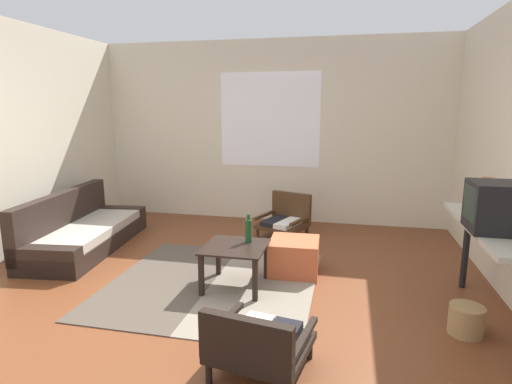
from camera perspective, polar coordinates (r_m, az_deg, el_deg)
ground_plane at (r=3.78m, az=-7.09°, el=-15.45°), size 7.80×7.80×0.00m
far_wall_with_window at (r=6.34m, az=1.99°, el=8.25°), size 5.60×0.13×2.70m
area_rug at (r=4.23m, az=-5.99°, el=-12.32°), size 1.99×2.04×0.01m
couch at (r=5.56m, az=-22.78°, el=-5.07°), size 0.97×2.02×0.70m
coffee_table at (r=4.00m, az=-2.88°, el=-8.48°), size 0.59×0.59×0.42m
armchair_by_window at (r=5.62m, az=4.08°, el=-3.57°), size 0.74×0.72×0.57m
armchair_striped_foreground at (r=2.81m, az=0.22°, el=-20.05°), size 0.69×0.68×0.50m
ottoman_orange at (r=4.41m, az=5.28°, el=-8.82°), size 0.52×0.52×0.36m
console_shelf at (r=3.71m, az=30.03°, el=-5.33°), size 0.45×1.54×0.82m
crt_television at (r=3.49m, az=31.23°, el=-1.83°), size 0.50×0.38×0.36m
clay_vase at (r=3.94m, az=29.08°, el=-1.29°), size 0.23×0.23×0.33m
glass_bottle at (r=4.04m, az=-1.04°, el=-5.32°), size 0.06×0.06×0.28m
wicker_basket at (r=3.69m, az=26.96°, el=-15.44°), size 0.26×0.26×0.23m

